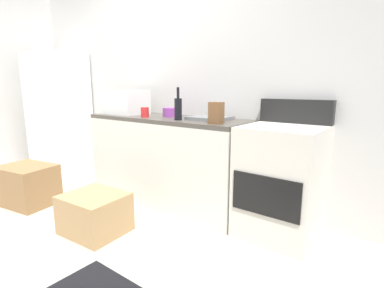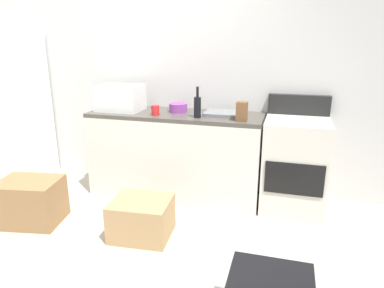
{
  "view_description": "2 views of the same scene",
  "coord_description": "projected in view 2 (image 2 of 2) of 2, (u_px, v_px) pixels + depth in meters",
  "views": [
    {
      "loc": [
        2.3,
        -1.02,
        1.2
      ],
      "look_at": [
        0.72,
        1.06,
        0.69
      ],
      "focal_mm": 27.07,
      "sensor_mm": 36.0,
      "label": 1
    },
    {
      "loc": [
        1.42,
        -2.13,
        1.62
      ],
      "look_at": [
        0.51,
        1.07,
        0.62
      ],
      "focal_mm": 32.28,
      "sensor_mm": 36.0,
      "label": 2
    }
  ],
  "objects": [
    {
      "name": "mixing_bowl",
      "position": [
        178.0,
        108.0,
        3.61
      ],
      "size": [
        0.19,
        0.19,
        0.09
      ],
      "primitive_type": "cylinder",
      "color": "purple",
      "rests_on": "kitchen_counter"
    },
    {
      "name": "microwave",
      "position": [
        120.0,
        98.0,
        3.67
      ],
      "size": [
        0.46,
        0.34,
        0.27
      ],
      "primitive_type": "cube",
      "color": "white",
      "rests_on": "kitchen_counter"
    },
    {
      "name": "kitchen_counter",
      "position": [
        176.0,
        154.0,
        3.7
      ],
      "size": [
        1.8,
        0.6,
        0.9
      ],
      "color": "silver",
      "rests_on": "ground_plane"
    },
    {
      "name": "sink_basin",
      "position": [
        223.0,
        113.0,
        3.49
      ],
      "size": [
        0.36,
        0.32,
        0.03
      ],
      "primitive_type": "cube",
      "color": "slate",
      "rests_on": "kitchen_counter"
    },
    {
      "name": "wall_back",
      "position": [
        160.0,
        70.0,
        3.86
      ],
      "size": [
        5.0,
        0.1,
        2.6
      ],
      "primitive_type": "cube",
      "color": "silver",
      "rests_on": "ground_plane"
    },
    {
      "name": "coffee_mug",
      "position": [
        155.0,
        110.0,
        3.44
      ],
      "size": [
        0.08,
        0.08,
        0.1
      ],
      "primitive_type": "cylinder",
      "color": "red",
      "rests_on": "kitchen_counter"
    },
    {
      "name": "ground_plane",
      "position": [
        95.0,
        248.0,
        2.8
      ],
      "size": [
        6.0,
        6.0,
        0.0
      ],
      "primitive_type": "plane",
      "color": "#B2A899"
    },
    {
      "name": "knife_block",
      "position": [
        242.0,
        111.0,
        3.19
      ],
      "size": [
        0.1,
        0.1,
        0.18
      ],
      "primitive_type": "cube",
      "color": "brown",
      "rests_on": "kitchen_counter"
    },
    {
      "name": "stove_oven",
      "position": [
        294.0,
        163.0,
        3.38
      ],
      "size": [
        0.6,
        0.61,
        1.1
      ],
      "color": "silver",
      "rests_on": "ground_plane"
    },
    {
      "name": "cardboard_box_medium",
      "position": [
        31.0,
        201.0,
        3.16
      ],
      "size": [
        0.6,
        0.5,
        0.41
      ],
      "primitive_type": "cube",
      "rotation": [
        0.0,
        0.0,
        0.17
      ],
      "color": "olive",
      "rests_on": "ground_plane"
    },
    {
      "name": "cardboard_box_large",
      "position": [
        142.0,
        218.0,
        2.95
      ],
      "size": [
        0.52,
        0.46,
        0.33
      ],
      "primitive_type": "cube",
      "rotation": [
        0.0,
        0.0,
        0.08
      ],
      "color": "tan",
      "rests_on": "ground_plane"
    },
    {
      "name": "wine_bottle",
      "position": [
        197.0,
        106.0,
        3.32
      ],
      "size": [
        0.07,
        0.07,
        0.3
      ],
      "color": "black",
      "rests_on": "kitchen_counter"
    },
    {
      "name": "refrigerator",
      "position": [
        10.0,
        110.0,
        4.08
      ],
      "size": [
        0.68,
        0.66,
        1.67
      ],
      "primitive_type": "cube",
      "color": "white",
      "rests_on": "ground_plane"
    }
  ]
}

